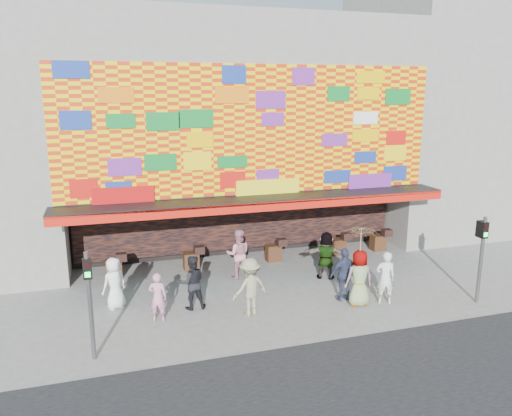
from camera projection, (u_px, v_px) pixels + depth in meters
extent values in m
plane|color=slate|center=(290.00, 307.00, 16.56)|extent=(90.00, 90.00, 0.00)
cube|color=gray|center=(229.00, 103.00, 22.53)|extent=(15.00, 8.00, 7.00)
cube|color=black|center=(225.00, 206.00, 24.60)|extent=(15.00, 6.00, 3.00)
cube|color=gray|center=(62.00, 241.00, 18.77)|extent=(0.40, 2.00, 3.00)
cube|color=gray|center=(400.00, 214.00, 22.98)|extent=(0.40, 2.00, 3.00)
cube|color=black|center=(259.00, 199.00, 19.05)|extent=(15.20, 1.60, 0.12)
cube|color=red|center=(266.00, 207.00, 18.35)|extent=(15.20, 0.04, 0.35)
cube|color=#F7D400|center=(255.00, 130.00, 18.99)|extent=(14.80, 0.08, 4.90)
cube|color=black|center=(242.00, 220.00, 21.65)|extent=(14.00, 0.25, 2.50)
cube|color=gray|center=(467.00, 111.00, 26.39)|extent=(11.00, 8.00, 12.00)
cylinder|color=#59595B|center=(90.00, 307.00, 13.04)|extent=(0.12, 0.12, 3.00)
cube|color=black|center=(87.00, 269.00, 12.80)|extent=(0.22, 0.18, 0.55)
cube|color=black|center=(87.00, 265.00, 12.68)|extent=(0.14, 0.02, 0.14)
cube|color=#19E533|center=(88.00, 275.00, 12.74)|extent=(0.14, 0.02, 0.14)
cylinder|color=#59595B|center=(481.00, 260.00, 16.62)|extent=(0.12, 0.12, 3.00)
cube|color=black|center=(484.00, 230.00, 16.38)|extent=(0.22, 0.18, 0.55)
cube|color=black|center=(487.00, 227.00, 16.26)|extent=(0.14, 0.02, 0.14)
cube|color=#19E533|center=(486.00, 235.00, 16.32)|extent=(0.14, 0.02, 0.14)
imported|color=white|center=(115.00, 283.00, 16.34)|extent=(1.01, 0.91, 1.73)
imported|color=#C8819C|center=(158.00, 297.00, 15.42)|extent=(0.67, 0.55, 1.58)
imported|color=black|center=(192.00, 282.00, 16.29)|extent=(0.91, 0.72, 1.81)
imported|color=gray|center=(250.00, 287.00, 15.80)|extent=(1.38, 1.03, 1.90)
imported|color=#303754|center=(344.00, 274.00, 16.95)|extent=(1.11, 0.52, 1.86)
imported|color=gray|center=(326.00, 255.00, 18.98)|extent=(1.76, 1.23, 1.83)
imported|color=gray|center=(359.00, 278.00, 16.53)|extent=(0.98, 0.68, 1.91)
imported|color=silver|center=(385.00, 278.00, 16.71)|extent=(0.75, 0.60, 1.81)
imported|color=#CB8392|center=(238.00, 254.00, 18.97)|extent=(1.07, 0.91, 1.93)
imported|color=beige|center=(361.00, 242.00, 16.25)|extent=(1.22, 1.24, 1.01)
cylinder|color=#4C3326|center=(360.00, 270.00, 16.46)|extent=(0.02, 0.02, 1.00)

